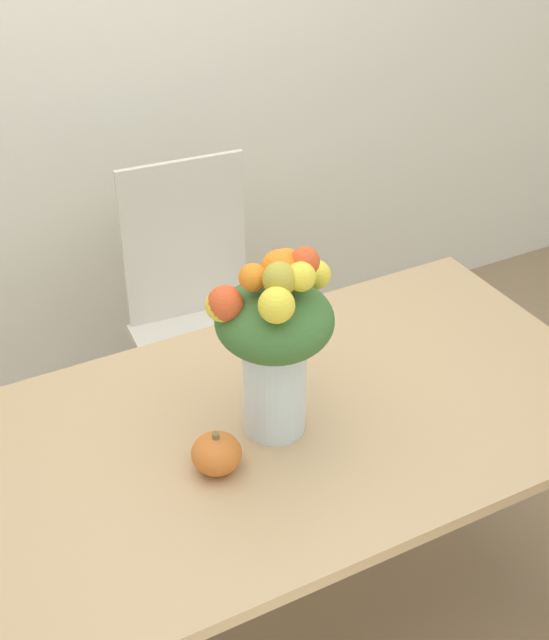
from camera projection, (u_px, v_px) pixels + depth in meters
ground_plane at (284, 629)px, 2.42m from camera, size 12.00×12.00×0.00m
wall_back at (74, 8)px, 2.65m from camera, size 8.00×0.06×2.70m
dining_table at (286, 450)px, 2.06m from camera, size 1.57×0.85×0.74m
flower_vase at (274, 338)px, 1.86m from camera, size 0.30×0.25×0.44m
pumpkin at (217, 453)px, 1.86m from camera, size 0.11×0.11×0.10m
dining_chair_near_window at (201, 318)px, 2.81m from camera, size 0.45×0.45×0.98m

